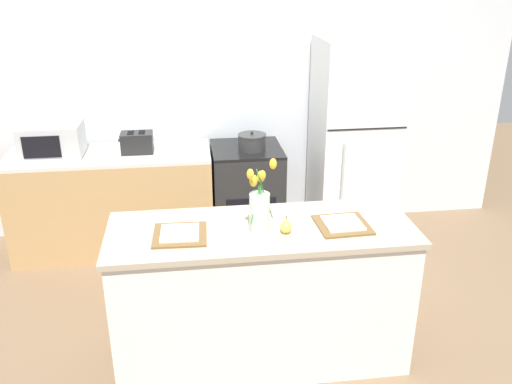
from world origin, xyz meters
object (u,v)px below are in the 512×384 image
(plate_setting_left, at_px, (180,234))
(toaster, at_px, (137,142))
(microwave, at_px, (52,140))
(pear_figurine, at_px, (286,226))
(plate_setting_right, at_px, (343,224))
(refrigerator, at_px, (354,142))
(flower_vase, at_px, (260,206))
(cooking_pot, at_px, (252,142))
(stove_range, at_px, (247,195))

(plate_setting_left, relative_size, toaster, 1.11)
(microwave, bearing_deg, pear_figurine, -46.19)
(pear_figurine, bearing_deg, plate_setting_right, 7.89)
(refrigerator, height_order, plate_setting_right, refrigerator)
(flower_vase, relative_size, pear_figurine, 3.96)
(plate_setting_right, distance_m, cooking_pot, 1.62)
(toaster, bearing_deg, pear_figurine, -60.80)
(refrigerator, distance_m, flower_vase, 1.95)
(plate_setting_left, xyz_separation_m, plate_setting_right, (0.95, 0.00, 0.00))
(plate_setting_right, relative_size, toaster, 1.11)
(flower_vase, xyz_separation_m, cooking_pot, (0.16, 1.57, -0.12))
(stove_range, bearing_deg, toaster, -179.97)
(flower_vase, bearing_deg, plate_setting_right, -1.89)
(stove_range, bearing_deg, pear_figurine, -89.11)
(pear_figurine, height_order, plate_setting_right, pear_figurine)
(plate_setting_right, bearing_deg, cooking_pot, 101.89)
(pear_figurine, relative_size, microwave, 0.22)
(cooking_pot, distance_m, microwave, 1.64)
(microwave, bearing_deg, cooking_pot, -1.83)
(pear_figurine, xyz_separation_m, cooking_pot, (0.01, 1.64, -0.01))
(pear_figurine, relative_size, cooking_pot, 0.45)
(refrigerator, height_order, flower_vase, refrigerator)
(flower_vase, bearing_deg, toaster, 116.24)
(stove_range, height_order, pear_figurine, pear_figurine)
(pear_figurine, distance_m, toaster, 1.93)
(plate_setting_left, height_order, plate_setting_right, same)
(refrigerator, distance_m, plate_setting_left, 2.24)
(stove_range, bearing_deg, plate_setting_right, -77.16)
(toaster, xyz_separation_m, microwave, (-0.68, -0.00, 0.05))
(pear_figurine, height_order, toaster, toaster)
(stove_range, xyz_separation_m, refrigerator, (0.95, 0.00, 0.45))
(stove_range, bearing_deg, refrigerator, 0.04)
(flower_vase, relative_size, toaster, 1.52)
(plate_setting_left, bearing_deg, pear_figurine, -4.59)
(stove_range, xyz_separation_m, plate_setting_right, (0.37, -1.64, 0.49))
(stove_range, distance_m, plate_setting_left, 1.81)
(flower_vase, xyz_separation_m, toaster, (-0.80, 1.62, -0.10))
(flower_vase, bearing_deg, pear_figurine, -24.22)
(refrigerator, bearing_deg, toaster, -179.96)
(flower_vase, distance_m, cooking_pot, 1.58)
(flower_vase, height_order, cooking_pot, flower_vase)
(plate_setting_left, distance_m, toaster, 1.68)
(refrigerator, height_order, cooking_pot, refrigerator)
(plate_setting_right, xyz_separation_m, cooking_pot, (-0.33, 1.59, 0.02))
(stove_range, height_order, microwave, microwave)
(plate_setting_right, bearing_deg, stove_range, 102.84)
(cooking_pot, bearing_deg, pear_figurine, -90.47)
(stove_range, height_order, toaster, toaster)
(flower_vase, distance_m, toaster, 1.81)
(pear_figurine, bearing_deg, toaster, 119.20)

